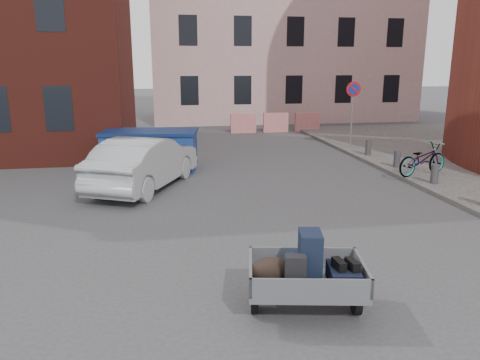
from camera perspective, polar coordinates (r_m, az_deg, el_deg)
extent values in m
plane|color=#38383A|center=(9.30, 1.42, -7.83)|extent=(120.00, 120.00, 0.00)
cube|color=#C69998|center=(31.62, 4.72, 20.39)|extent=(16.00, 8.00, 14.00)
cylinder|color=gray|center=(19.65, 13.49, 7.67)|extent=(0.07, 0.07, 2.60)
cylinder|color=red|center=(19.55, 13.69, 10.72)|extent=(0.60, 0.03, 0.60)
cylinder|color=navy|center=(19.53, 13.71, 10.71)|extent=(0.44, 0.03, 0.44)
cylinder|color=#3A3A3D|center=(14.47, 22.65, 0.68)|extent=(0.22, 0.22, 0.55)
cylinder|color=#3A3A3D|center=(16.32, 18.60, 2.45)|extent=(0.22, 0.22, 0.55)
cylinder|color=#3A3A3D|center=(18.25, 15.38, 3.84)|extent=(0.22, 0.22, 0.55)
cube|color=red|center=(24.02, 0.40, 6.93)|extent=(1.30, 0.18, 1.00)
cube|color=red|center=(24.38, 4.37, 6.99)|extent=(1.30, 0.18, 1.00)
cube|color=red|center=(24.84, 8.20, 7.02)|extent=(1.30, 0.18, 1.00)
cylinder|color=black|center=(6.86, 1.79, -14.19)|extent=(0.18, 0.45, 0.44)
cylinder|color=black|center=(7.03, 13.97, -13.91)|extent=(0.18, 0.45, 0.44)
cube|color=slate|center=(6.80, 8.03, -12.34)|extent=(1.78, 1.38, 0.08)
cube|color=slate|center=(6.67, 1.29, -11.01)|extent=(0.25, 1.09, 0.28)
cube|color=slate|center=(6.86, 14.68, -10.77)|extent=(0.25, 1.09, 0.28)
cube|color=slate|center=(7.20, 7.58, -9.18)|extent=(1.58, 0.34, 0.28)
cube|color=slate|center=(6.25, 8.66, -13.01)|extent=(1.58, 0.34, 0.28)
cube|color=slate|center=(7.63, 7.22, -9.75)|extent=(0.21, 0.70, 0.06)
cube|color=#151E33|center=(6.69, 8.52, -9.14)|extent=(0.38, 0.50, 0.70)
cube|color=black|center=(6.71, 12.50, -11.33)|extent=(0.51, 0.66, 0.25)
ellipsoid|color=black|center=(6.62, 3.76, -10.88)|extent=(0.66, 0.47, 0.36)
cube|color=black|center=(6.43, 6.75, -11.12)|extent=(0.31, 0.23, 0.48)
ellipsoid|color=blue|center=(7.04, 7.33, -9.92)|extent=(0.41, 0.36, 0.24)
cube|color=black|center=(6.58, 11.98, -10.04)|extent=(0.13, 0.28, 0.13)
cube|color=black|center=(6.61, 13.53, -9.99)|extent=(0.13, 0.28, 0.13)
cube|color=navy|center=(15.97, -10.85, 3.44)|extent=(3.21, 1.96, 1.20)
cube|color=navy|center=(15.86, -10.96, 5.76)|extent=(3.32, 2.08, 0.10)
imported|color=#A0A4A8|center=(13.56, -11.56, 2.13)|extent=(3.28, 4.71, 1.47)
imported|color=black|center=(15.38, 21.35, 2.38)|extent=(2.00, 1.19, 0.99)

